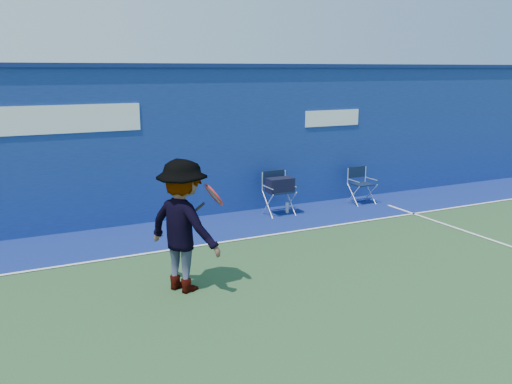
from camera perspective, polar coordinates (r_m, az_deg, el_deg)
name	(u,v)px	position (r m, az deg, el deg)	size (l,w,h in m)	color
ground	(311,318)	(6.82, 5.84, -13.09)	(80.00, 80.00, 0.00)	#2A4B28
stadium_wall	(175,142)	(10.98, -8.50, 5.24)	(24.00, 0.50, 3.08)	navy
out_of_bounds_strip	(196,230)	(10.29, -6.32, -4.03)	(24.00, 1.80, 0.01)	navy
court_lines	(287,299)	(7.28, 3.30, -11.19)	(24.00, 12.00, 0.01)	white
directors_chair_left	(279,197)	(11.24, 2.44, -0.53)	(0.54, 0.49, 0.91)	silver
directors_chair_right	(361,192)	(12.42, 11.04, -0.04)	(0.49, 0.44, 0.82)	silver
water_bottle	(287,208)	(11.45, 3.28, -1.66)	(0.07, 0.07, 0.23)	silver
tennis_player	(183,226)	(7.38, -7.65, -3.53)	(1.15, 1.35, 1.82)	#EA4738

